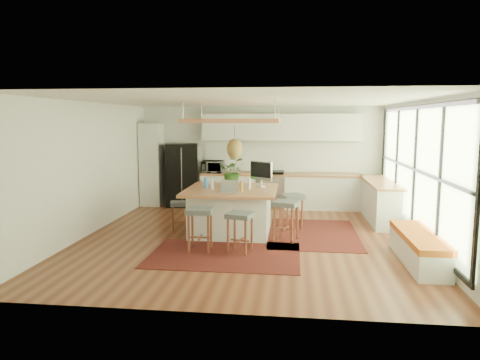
# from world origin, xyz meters

# --- Properties ---
(floor) EXTENTS (7.00, 7.00, 0.00)m
(floor) POSITION_xyz_m (0.00, 0.00, 0.00)
(floor) COLOR #552618
(floor) RESTS_ON ground
(ceiling) EXTENTS (7.00, 7.00, 0.00)m
(ceiling) POSITION_xyz_m (0.00, 0.00, 2.70)
(ceiling) COLOR white
(ceiling) RESTS_ON ground
(wall_back) EXTENTS (6.50, 0.00, 6.50)m
(wall_back) POSITION_xyz_m (0.00, 3.50, 1.35)
(wall_back) COLOR silver
(wall_back) RESTS_ON ground
(wall_front) EXTENTS (6.50, 0.00, 6.50)m
(wall_front) POSITION_xyz_m (0.00, -3.50, 1.35)
(wall_front) COLOR silver
(wall_front) RESTS_ON ground
(wall_left) EXTENTS (0.00, 7.00, 7.00)m
(wall_left) POSITION_xyz_m (-3.25, 0.00, 1.35)
(wall_left) COLOR silver
(wall_left) RESTS_ON ground
(wall_right) EXTENTS (0.00, 7.00, 7.00)m
(wall_right) POSITION_xyz_m (3.25, 0.00, 1.35)
(wall_right) COLOR silver
(wall_right) RESTS_ON ground
(window_wall) EXTENTS (0.10, 6.20, 2.60)m
(window_wall) POSITION_xyz_m (3.22, 0.00, 1.40)
(window_wall) COLOR black
(window_wall) RESTS_ON wall_right
(pantry) EXTENTS (0.55, 0.60, 2.25)m
(pantry) POSITION_xyz_m (-2.95, 3.18, 1.12)
(pantry) COLOR silver
(pantry) RESTS_ON floor
(back_counter_base) EXTENTS (4.20, 0.60, 0.88)m
(back_counter_base) POSITION_xyz_m (0.55, 3.18, 0.44)
(back_counter_base) COLOR silver
(back_counter_base) RESTS_ON floor
(back_counter_top) EXTENTS (4.24, 0.64, 0.05)m
(back_counter_top) POSITION_xyz_m (0.55, 3.18, 0.90)
(back_counter_top) COLOR #975535
(back_counter_top) RESTS_ON back_counter_base
(backsplash) EXTENTS (4.20, 0.02, 0.80)m
(backsplash) POSITION_xyz_m (0.55, 3.48, 1.35)
(backsplash) COLOR white
(backsplash) RESTS_ON wall_back
(upper_cabinets) EXTENTS (4.20, 0.34, 0.70)m
(upper_cabinets) POSITION_xyz_m (0.55, 3.32, 2.15)
(upper_cabinets) COLOR silver
(upper_cabinets) RESTS_ON wall_back
(range) EXTENTS (0.76, 0.62, 1.00)m
(range) POSITION_xyz_m (0.30, 3.18, 0.50)
(range) COLOR #A5A5AA
(range) RESTS_ON floor
(right_counter_base) EXTENTS (0.60, 2.50, 0.88)m
(right_counter_base) POSITION_xyz_m (2.93, 2.00, 0.44)
(right_counter_base) COLOR silver
(right_counter_base) RESTS_ON floor
(right_counter_top) EXTENTS (0.64, 2.54, 0.05)m
(right_counter_top) POSITION_xyz_m (2.93, 2.00, 0.90)
(right_counter_top) COLOR #975535
(right_counter_top) RESTS_ON right_counter_base
(window_bench) EXTENTS (0.52, 2.00, 0.50)m
(window_bench) POSITION_xyz_m (2.95, -1.20, 0.25)
(window_bench) COLOR silver
(window_bench) RESTS_ON floor
(ceiling_panel) EXTENTS (1.86, 1.86, 0.80)m
(ceiling_panel) POSITION_xyz_m (-0.30, 0.40, 2.05)
(ceiling_panel) COLOR #975535
(ceiling_panel) RESTS_ON ceiling
(rug_near) EXTENTS (2.60, 1.80, 0.01)m
(rug_near) POSITION_xyz_m (-0.27, -1.16, 0.01)
(rug_near) COLOR black
(rug_near) RESTS_ON floor
(rug_right) EXTENTS (1.80, 2.60, 0.01)m
(rug_right) POSITION_xyz_m (1.32, 0.50, 0.01)
(rug_right) COLOR black
(rug_right) RESTS_ON floor
(fridge) EXTENTS (0.97, 0.83, 1.71)m
(fridge) POSITION_xyz_m (-2.11, 3.16, 0.93)
(fridge) COLOR black
(fridge) RESTS_ON floor
(island) EXTENTS (1.85, 1.85, 0.93)m
(island) POSITION_xyz_m (-0.37, 0.41, 0.47)
(island) COLOR #975535
(island) RESTS_ON floor
(stool_near_left) EXTENTS (0.48, 0.48, 0.77)m
(stool_near_left) POSITION_xyz_m (-0.75, -0.92, 0.35)
(stool_near_left) COLOR #454A4C
(stool_near_left) RESTS_ON floor
(stool_near_right) EXTENTS (0.52, 0.52, 0.72)m
(stool_near_right) POSITION_xyz_m (-0.02, -0.99, 0.35)
(stool_near_right) COLOR #454A4C
(stool_near_right) RESTS_ON floor
(stool_right_front) EXTENTS (0.58, 0.58, 0.79)m
(stool_right_front) POSITION_xyz_m (0.77, -0.10, 0.35)
(stool_right_front) COLOR #454A4C
(stool_right_front) RESTS_ON floor
(stool_right_back) EXTENTS (0.57, 0.57, 0.74)m
(stool_right_back) POSITION_xyz_m (0.88, 0.99, 0.35)
(stool_right_back) COLOR #454A4C
(stool_right_back) RESTS_ON floor
(stool_left_side) EXTENTS (0.45, 0.45, 0.63)m
(stool_left_side) POSITION_xyz_m (-1.47, 0.40, 0.35)
(stool_left_side) COLOR #454A4C
(stool_left_side) RESTS_ON floor
(laptop) EXTENTS (0.37, 0.39, 0.26)m
(laptop) POSITION_xyz_m (-0.36, -0.13, 1.05)
(laptop) COLOR #A5A5AA
(laptop) RESTS_ON island
(monitor) EXTENTS (0.61, 0.53, 0.55)m
(monitor) POSITION_xyz_m (0.22, 0.75, 1.19)
(monitor) COLOR #A5A5AA
(monitor) RESTS_ON island
(microwave) EXTENTS (0.60, 0.34, 0.40)m
(microwave) POSITION_xyz_m (-1.25, 3.16, 1.12)
(microwave) COLOR #A5A5AA
(microwave) RESTS_ON back_counter_top
(island_plant) EXTENTS (0.57, 0.63, 0.48)m
(island_plant) POSITION_xyz_m (-0.40, 0.85, 1.17)
(island_plant) COLOR #1E4C19
(island_plant) RESTS_ON island
(island_bowl) EXTENTS (0.23, 0.23, 0.05)m
(island_bowl) POSITION_xyz_m (-0.94, 0.70, 0.95)
(island_bowl) COLOR silver
(island_bowl) RESTS_ON island
(island_bottle_0) EXTENTS (0.07, 0.07, 0.19)m
(island_bottle_0) POSITION_xyz_m (-0.92, 0.51, 1.03)
(island_bottle_0) COLOR #3689DB
(island_bottle_0) RESTS_ON island
(island_bottle_1) EXTENTS (0.07, 0.07, 0.19)m
(island_bottle_1) POSITION_xyz_m (-0.77, 0.26, 1.03)
(island_bottle_1) COLOR silver
(island_bottle_1) RESTS_ON island
(island_bottle_2) EXTENTS (0.07, 0.07, 0.19)m
(island_bottle_2) POSITION_xyz_m (-0.12, 0.11, 1.03)
(island_bottle_2) COLOR #A88038
(island_bottle_2) RESTS_ON island
(island_bottle_3) EXTENTS (0.07, 0.07, 0.19)m
(island_bottle_3) POSITION_xyz_m (-0.02, 0.46, 1.03)
(island_bottle_3) COLOR silver
(island_bottle_3) RESTS_ON island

